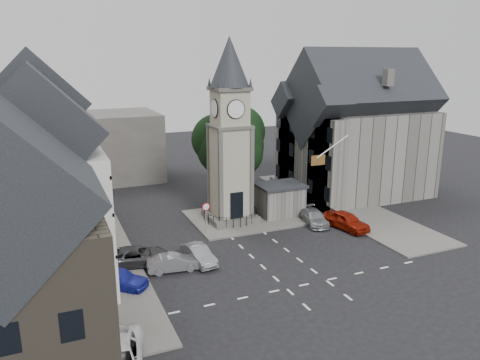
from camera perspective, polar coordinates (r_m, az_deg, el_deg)
name	(u,v)px	position (r m, az deg, el deg)	size (l,w,h in m)	color
ground	(269,253)	(36.26, 3.60, -8.89)	(120.00, 120.00, 0.00)	black
pavement_west	(91,249)	(38.53, -17.71, -8.02)	(6.00, 30.00, 0.14)	#595651
pavement_east	(340,204)	(48.53, 12.10, -2.88)	(6.00, 26.00, 0.14)	#595651
central_island	(245,217)	(43.56, 0.65, -4.59)	(10.00, 8.00, 0.16)	#595651
road_markings	(307,284)	(31.93, 8.11, -12.48)	(20.00, 8.00, 0.01)	silver
clock_tower	(230,133)	(40.99, -1.24, 5.79)	(4.86, 4.86, 16.25)	#4C4944
stone_shelter	(280,200)	(44.04, 4.86, -2.41)	(4.30, 3.30, 3.08)	#56554F
town_tree	(230,136)	(46.50, -1.24, 5.44)	(7.20, 7.20, 10.80)	black
warning_sign_post	(206,212)	(39.05, -4.16, -3.94)	(0.70, 0.19, 2.85)	black
terrace_pink	(39,147)	(46.29, -23.31, 3.69)	(8.10, 7.60, 12.80)	#C98A8C
terrace_cream	(40,166)	(38.44, -23.22, 1.62)	(8.10, 7.60, 12.80)	beige
terrace_tudor	(42,200)	(30.77, -23.00, -2.21)	(8.10, 7.60, 12.00)	silver
building_sw_stone	(9,280)	(22.66, -26.33, -10.87)	(8.60, 7.60, 10.40)	#4E453A
backdrop_west	(73,149)	(58.64, -19.73, 3.59)	(20.00, 10.00, 8.00)	#4C4944
east_building	(355,137)	(51.53, 13.85, 5.14)	(14.40, 11.40, 12.60)	#56554F
east_boundary_wall	(306,198)	(48.53, 8.06, -2.22)	(0.40, 16.00, 0.90)	#56554F
flagpole	(333,146)	(41.43, 11.22, 4.03)	(3.68, 0.10, 2.74)	white
car_west_blue	(118,278)	(31.88, -14.63, -11.53)	(1.60, 3.98, 1.36)	#1C239C
car_west_silver	(174,263)	(33.51, -8.09, -9.95)	(1.29, 3.71, 1.22)	gray
car_west_grey	(136,256)	(34.77, -12.57, -9.08)	(2.27, 4.93, 1.37)	#303133
car_island_silver	(199,255)	(34.52, -5.06, -9.05)	(1.33, 3.82, 1.26)	gray
car_island_east	(314,217)	(42.53, 9.00, -4.51)	(1.72, 4.23, 1.23)	gray
car_east_red	(346,221)	(41.80, 12.85, -4.85)	(1.78, 4.43, 1.51)	maroon
pedestrian	(345,201)	(46.80, 12.73, -2.48)	(0.68, 0.44, 1.86)	#B0A492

